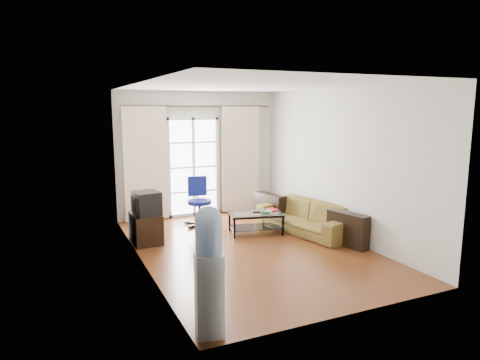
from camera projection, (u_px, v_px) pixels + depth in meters
name	position (u px, v px, depth m)	size (l,w,h in m)	color
floor	(250.00, 248.00, 7.25)	(5.20, 5.20, 0.00)	brown
ceiling	(251.00, 86.00, 6.80)	(5.20, 5.20, 0.00)	white
wall_back	(199.00, 154.00, 9.36)	(3.60, 0.02, 2.70)	silver
wall_front	(353.00, 200.00, 4.69)	(3.60, 0.02, 2.70)	silver
wall_left	(140.00, 177.00, 6.29)	(0.02, 5.20, 2.70)	silver
wall_right	(340.00, 164.00, 7.76)	(0.02, 5.20, 2.70)	silver
french_door	(193.00, 167.00, 9.30)	(1.16, 0.06, 2.15)	white
curtain_rod	(200.00, 106.00, 9.10)	(0.04, 0.04, 3.30)	#4C3F2D
curtain_left	(146.00, 164.00, 8.79)	(0.90, 0.07, 2.35)	beige
curtain_right	(241.00, 159.00, 9.66)	(0.90, 0.07, 2.35)	beige
radiator	(234.00, 197.00, 9.77)	(0.64, 0.12, 0.64)	#949597
sofa	(305.00, 217.00, 8.14)	(1.21, 2.14, 0.59)	brown
coffee_table	(256.00, 220.00, 8.07)	(1.08, 0.76, 0.40)	silver
bowl	(265.00, 212.00, 8.00)	(0.27, 0.27, 0.05)	#328A32
book	(269.00, 210.00, 8.21)	(0.19, 0.24, 0.02)	#B21521
remote	(256.00, 212.00, 8.06)	(0.16, 0.05, 0.02)	black
tv_stand	(146.00, 228.00, 7.54)	(0.47, 0.70, 0.52)	black
crt_tv	(146.00, 203.00, 7.39)	(0.49, 0.49, 0.41)	black
task_chair	(199.00, 211.00, 8.63)	(0.75, 0.75, 0.98)	black
water_cooler	(209.00, 269.00, 4.37)	(0.33, 0.33, 1.39)	silver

